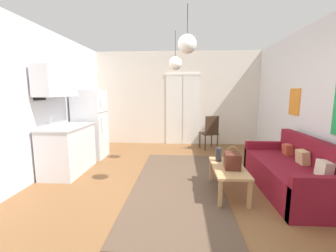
% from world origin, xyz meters
% --- Properties ---
extents(ground_plane, '(5.33, 7.47, 0.10)m').
position_xyz_m(ground_plane, '(0.00, 0.00, -0.05)').
color(ground_plane, brown).
extents(wall_back, '(4.93, 0.13, 2.71)m').
position_xyz_m(wall_back, '(0.01, 3.48, 1.34)').
color(wall_back, silver).
rests_on(wall_back, ground_plane).
extents(wall_left, '(0.12, 7.07, 2.71)m').
position_xyz_m(wall_left, '(-2.42, 0.00, 1.35)').
color(wall_left, silver).
rests_on(wall_left, ground_plane).
extents(area_rug, '(1.45, 3.37, 0.01)m').
position_xyz_m(area_rug, '(0.10, 0.45, 0.01)').
color(area_rug, brown).
rests_on(area_rug, ground_plane).
extents(couch, '(0.83, 1.92, 0.84)m').
position_xyz_m(couch, '(1.91, 0.30, 0.28)').
color(couch, maroon).
rests_on(couch, ground_plane).
extents(coffee_table, '(0.47, 1.01, 0.42)m').
position_xyz_m(coffee_table, '(0.87, 0.17, 0.36)').
color(coffee_table, tan).
rests_on(coffee_table, ground_plane).
extents(bamboo_vase, '(0.10, 0.10, 0.44)m').
position_xyz_m(bamboo_vase, '(0.77, 0.43, 0.53)').
color(bamboo_vase, '#2D2D33').
rests_on(bamboo_vase, coffee_table).
extents(handbag, '(0.24, 0.28, 0.34)m').
position_xyz_m(handbag, '(0.91, 0.08, 0.54)').
color(handbag, '#512319').
rests_on(handbag, coffee_table).
extents(refrigerator, '(0.67, 0.63, 1.59)m').
position_xyz_m(refrigerator, '(-1.98, 1.90, 0.80)').
color(refrigerator, white).
rests_on(refrigerator, ground_plane).
extents(kitchen_counter, '(0.64, 1.17, 2.01)m').
position_xyz_m(kitchen_counter, '(-2.05, 0.89, 0.74)').
color(kitchen_counter, silver).
rests_on(kitchen_counter, ground_plane).
extents(accent_chair, '(0.53, 0.52, 0.92)m').
position_xyz_m(accent_chair, '(0.92, 2.80, 0.50)').
color(accent_chair, '#382619').
rests_on(accent_chair, ground_plane).
extents(pendant_lamp_near, '(0.26, 0.26, 0.65)m').
position_xyz_m(pendant_lamp_near, '(0.22, 0.04, 2.19)').
color(pendant_lamp_near, black).
extents(pendant_lamp_far, '(0.26, 0.26, 0.74)m').
position_xyz_m(pendant_lamp_far, '(0.02, 1.35, 2.10)').
color(pendant_lamp_far, black).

